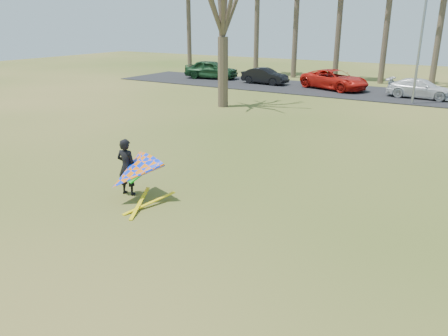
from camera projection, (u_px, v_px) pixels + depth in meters
The scene contains 8 objects.
ground at pixel (184, 229), 11.30m from camera, with size 100.00×100.00×0.00m, color #284E11.
parking_strip at pixel (390, 95), 31.50m from camera, with size 46.00×7.00×0.06m, color black.
streetlight at pixel (425, 32), 26.58m from camera, with size 2.28×0.18×8.00m.
car_0 at pixel (211, 69), 39.71m from camera, with size 1.95×4.84×1.65m, color #183C1E.
car_1 at pixel (265, 76), 36.45m from camera, with size 1.38×3.95×1.30m, color black.
car_2 at pixel (334, 80), 33.53m from camera, with size 2.47×5.36×1.49m, color red.
car_3 at pixel (421, 89), 29.82m from camera, with size 1.79×4.41×1.28m, color silver.
kite_flyer at pixel (132, 172), 12.95m from camera, with size 2.13×2.39×2.02m.
Camera 1 is at (6.19, -8.16, 5.14)m, focal length 35.00 mm.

